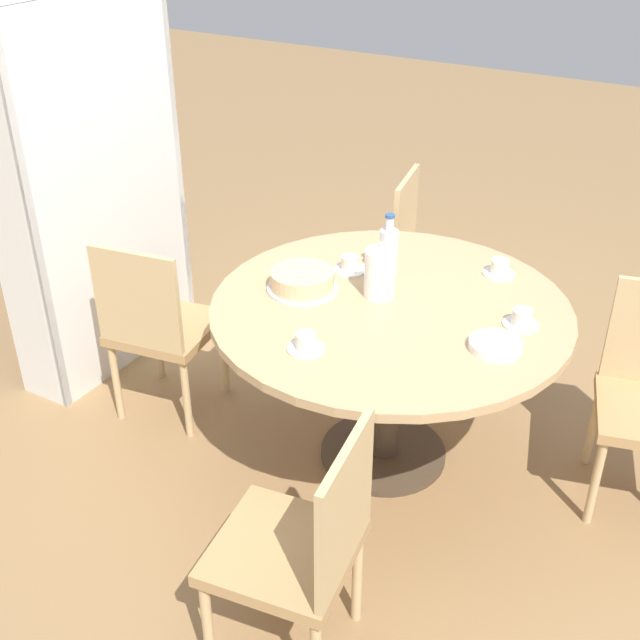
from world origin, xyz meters
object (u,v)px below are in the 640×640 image
cup_a (350,265)px  cup_c (499,269)px  coffee_pot (380,272)px  cake_main (302,281)px  cup_b (522,319)px  water_bottle (388,252)px  cup_d (306,343)px  chair_d (158,325)px  chair_a (302,546)px  bookshelf (96,195)px  chair_c (429,257)px

cup_a → cup_c: same height
coffee_pot → cup_c: bearing=-40.3°
cake_main → cup_b: bearing=-78.9°
water_bottle → cup_d: water_bottle is taller
chair_d → water_bottle: size_ratio=3.23×
chair_a → cup_c: size_ratio=6.54×
coffee_pot → bookshelf: bearing=89.7°
coffee_pot → water_bottle: water_bottle is taller
bookshelf → water_bottle: bearing=96.4°
chair_a → cake_main: size_ratio=3.09×
bookshelf → cup_c: 1.88m
chair_a → chair_d: (0.78, 1.21, 0.00)m
chair_c → cake_main: bearing=163.5°
chair_d → cup_d: (-0.22, -0.89, 0.30)m
bookshelf → cup_a: bearing=95.6°
chair_c → cake_main: 1.11m
chair_a → cup_c: 1.50m
cup_a → water_bottle: bearing=-77.1°
cup_d → water_bottle: bearing=0.0°
chair_c → cup_a: chair_c is taller
chair_c → water_bottle: water_bottle is taller
chair_a → water_bottle: bearing=-173.2°
cake_main → bookshelf: bearing=84.5°
cup_b → cup_c: size_ratio=1.00×
chair_a → water_bottle: (1.22, 0.33, 0.39)m
chair_c → cake_main: size_ratio=3.09×
coffee_pot → cake_main: (-0.11, 0.29, -0.07)m
cup_c → cup_d: 0.98m
water_bottle → cup_d: bearing=-180.0°
bookshelf → cup_d: bookshelf is taller
bookshelf → chair_c: bearing=125.9°
cake_main → cup_a: 0.26m
chair_a → cup_b: 1.18m
chair_c → chair_d: size_ratio=1.00×
cup_c → cup_d: same height
chair_c → bookshelf: size_ratio=0.50×
chair_c → cup_d: 1.47m
chair_c → cup_a: bearing=167.9°
coffee_pot → water_bottle: size_ratio=0.86×
cup_a → cake_main: bearing=160.1°
cake_main → chair_a: bearing=-149.0°
chair_d → chair_a: bearing=138.1°
chair_d → cup_a: chair_d is taller
chair_a → chair_d: 1.44m
chair_a → cup_d: chair_a is taller
chair_a → cup_a: (1.18, 0.48, 0.30)m
coffee_pot → water_bottle: 0.17m
cup_b → chair_c: bearing=39.5°
cup_c → cup_d: bearing=156.3°
chair_a → chair_c: size_ratio=1.00×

